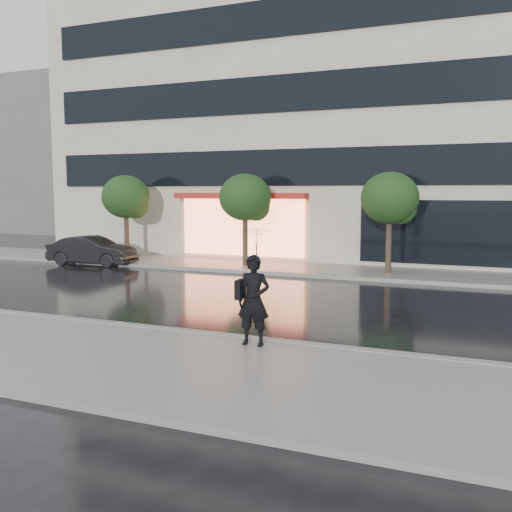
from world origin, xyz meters
The scene contains 12 objects.
ground centered at (0.00, 0.00, 0.00)m, with size 120.00×120.00×0.00m, color black.
sidewalk_near centered at (0.00, -3.25, 0.06)m, with size 60.00×4.50×0.12m, color slate.
sidewalk_far centered at (0.00, 10.25, 0.06)m, with size 60.00×3.50×0.12m, color slate.
curb_near centered at (0.00, -1.00, 0.07)m, with size 60.00×0.25×0.14m, color gray.
curb_far centered at (0.00, 8.50, 0.07)m, with size 60.00×0.25×0.14m, color gray.
office_building centered at (0.00, 17.97, 9.00)m, with size 30.00×12.76×18.00m.
bg_building_left centered at (-28.00, 26.00, 6.00)m, with size 14.00×10.00×12.00m, color #59544F.
tree_far_west centered at (-8.94, 10.03, 2.92)m, with size 2.20×2.20×3.99m.
tree_mid_west centered at (-2.94, 10.03, 2.92)m, with size 2.20×2.20×3.99m.
tree_mid_east centered at (3.06, 10.03, 2.92)m, with size 2.20×2.20×3.99m.
parked_car centered at (-9.64, 8.30, 0.64)m, with size 1.36×3.91×1.29m, color black.
pedestrian_with_umbrella centered at (2.25, -1.50, 1.59)m, with size 0.88×0.90×2.43m.
Camera 1 is at (6.64, -12.01, 3.25)m, focal length 40.00 mm.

